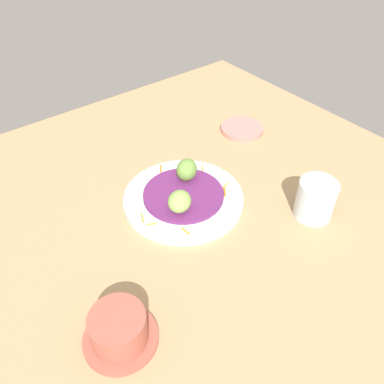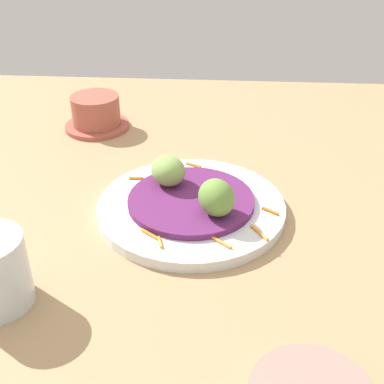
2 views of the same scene
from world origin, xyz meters
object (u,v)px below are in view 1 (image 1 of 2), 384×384
object	(u,v)px
main_plate	(184,199)
side_plate_small	(242,129)
guac_scoop_center	(180,201)
water_glass	(316,199)
guac_scoop_left	(187,170)
terracotta_bowl	(119,330)

from	to	relation	value
main_plate	side_plate_small	bearing A→B (deg)	23.34
guac_scoop_center	water_glass	size ratio (longest dim) A/B	0.65
main_plate	guac_scoop_left	xyz separation A→B (cm)	(3.51, 3.43, 4.00)
guac_scoop_left	guac_scoop_center	xyz separation A→B (cm)	(-7.02, -6.86, -0.31)
guac_scoop_left	water_glass	bearing A→B (deg)	-56.74
main_plate	terracotta_bowl	xyz separation A→B (cm)	(-26.53, -19.15, 2.08)
terracotta_bowl	water_glass	distance (cm)	45.01
side_plate_small	water_glass	size ratio (longest dim) A/B	1.38
guac_scoop_left	side_plate_small	bearing A→B (deg)	19.60
side_plate_small	terracotta_bowl	distance (cm)	63.86
main_plate	terracotta_bowl	size ratio (longest dim) A/B	2.19
guac_scoop_center	terracotta_bowl	world-z (taller)	guac_scoop_center
terracotta_bowl	side_plate_small	bearing A→B (deg)	29.70
terracotta_bowl	main_plate	bearing A→B (deg)	35.82
guac_scoop_center	terracotta_bowl	distance (cm)	27.92
main_plate	side_plate_small	xyz separation A→B (cm)	(28.91, 12.48, -0.07)
guac_scoop_left	side_plate_small	size ratio (longest dim) A/B	0.46
guac_scoop_center	side_plate_small	world-z (taller)	guac_scoop_center
main_plate	side_plate_small	size ratio (longest dim) A/B	2.27
water_glass	guac_scoop_center	bearing A→B (deg)	144.05
guac_scoop_center	terracotta_bowl	size ratio (longest dim) A/B	0.45
guac_scoop_left	guac_scoop_center	world-z (taller)	guac_scoop_left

